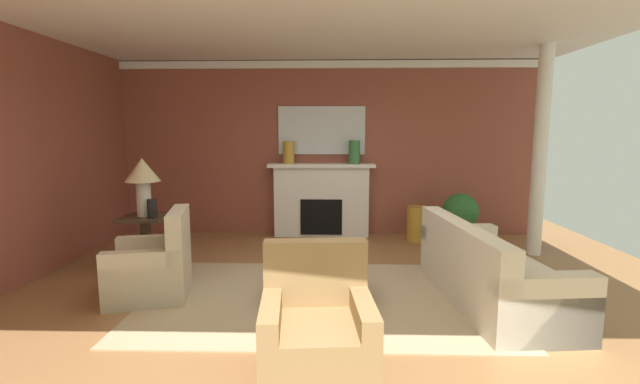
# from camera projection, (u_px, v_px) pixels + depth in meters

# --- Properties ---
(ground_plane) EXTENTS (8.97, 8.97, 0.00)m
(ground_plane) POSITION_uv_depth(u_px,v_px,m) (319.00, 294.00, 4.84)
(ground_plane) COLOR olive
(wall_fireplace) EXTENTS (7.50, 0.12, 2.97)m
(wall_fireplace) POSITION_uv_depth(u_px,v_px,m) (324.00, 149.00, 7.56)
(wall_fireplace) COLOR brown
(wall_fireplace) RESTS_ON ground_plane
(wall_window) EXTENTS (0.12, 6.37, 2.97)m
(wall_window) POSITION_uv_depth(u_px,v_px,m) (15.00, 158.00, 5.04)
(wall_window) COLOR brown
(wall_window) RESTS_ON ground_plane
(ceiling_panel) EXTENTS (7.50, 6.37, 0.06)m
(ceiling_panel) POSITION_uv_depth(u_px,v_px,m) (319.00, 18.00, 4.73)
(ceiling_panel) COLOR white
(crown_moulding) EXTENTS (7.50, 0.08, 0.12)m
(crown_moulding) POSITION_uv_depth(u_px,v_px,m) (324.00, 65.00, 7.28)
(crown_moulding) COLOR white
(area_rug) EXTENTS (3.72, 2.39, 0.01)m
(area_rug) POSITION_uv_depth(u_px,v_px,m) (321.00, 298.00, 4.72)
(area_rug) COLOR tan
(area_rug) RESTS_ON ground_plane
(fireplace) EXTENTS (1.80, 0.35, 1.25)m
(fireplace) POSITION_uv_depth(u_px,v_px,m) (321.00, 202.00, 7.47)
(fireplace) COLOR white
(fireplace) RESTS_ON ground_plane
(mantel_mirror) EXTENTS (1.47, 0.04, 0.81)m
(mantel_mirror) POSITION_uv_depth(u_px,v_px,m) (322.00, 130.00, 7.42)
(mantel_mirror) COLOR silver
(sofa) EXTENTS (1.09, 2.17, 0.85)m
(sofa) POSITION_uv_depth(u_px,v_px,m) (488.00, 275.00, 4.57)
(sofa) COLOR beige
(sofa) RESTS_ON ground_plane
(armchair_near_window) EXTENTS (0.95, 0.95, 0.95)m
(armchair_near_window) POSITION_uv_depth(u_px,v_px,m) (154.00, 269.00, 4.73)
(armchair_near_window) COLOR #C1B293
(armchair_near_window) RESTS_ON ground_plane
(armchair_facing_fireplace) EXTENTS (0.86, 0.86, 0.95)m
(armchair_facing_fireplace) POSITION_uv_depth(u_px,v_px,m) (317.00, 335.00, 3.20)
(armchair_facing_fireplace) COLOR #9E7A4C
(armchair_facing_fireplace) RESTS_ON ground_plane
(coffee_table) EXTENTS (1.00, 1.00, 0.45)m
(coffee_table) POSITION_uv_depth(u_px,v_px,m) (321.00, 268.00, 4.67)
(coffee_table) COLOR #3D2D1E
(coffee_table) RESTS_ON ground_plane
(side_table) EXTENTS (0.56, 0.56, 0.70)m
(side_table) POSITION_uv_depth(u_px,v_px,m) (146.00, 239.00, 5.69)
(side_table) COLOR #3D2D1E
(side_table) RESTS_ON ground_plane
(table_lamp) EXTENTS (0.44, 0.44, 0.75)m
(table_lamp) POSITION_uv_depth(u_px,v_px,m) (143.00, 176.00, 5.58)
(table_lamp) COLOR beige
(table_lamp) RESTS_ON side_table
(vase_on_side_table) EXTENTS (0.12, 0.12, 0.24)m
(vase_on_side_table) POSITION_uv_depth(u_px,v_px,m) (152.00, 209.00, 5.51)
(vase_on_side_table) COLOR black
(vase_on_side_table) RESTS_ON side_table
(vase_mantel_left) EXTENTS (0.19, 0.19, 0.37)m
(vase_mantel_left) POSITION_uv_depth(u_px,v_px,m) (289.00, 152.00, 7.32)
(vase_mantel_left) COLOR #B7892D
(vase_mantel_left) RESTS_ON fireplace
(vase_tall_corner) EXTENTS (0.34, 0.34, 0.57)m
(vase_tall_corner) POSITION_uv_depth(u_px,v_px,m) (417.00, 224.00, 7.17)
(vase_tall_corner) COLOR #B7892D
(vase_tall_corner) RESTS_ON ground_plane
(vase_mantel_right) EXTENTS (0.19, 0.19, 0.39)m
(vase_mantel_right) POSITION_uv_depth(u_px,v_px,m) (354.00, 152.00, 7.29)
(vase_mantel_right) COLOR #33703D
(vase_mantel_right) RESTS_ON fireplace
(book_red_cover) EXTENTS (0.25, 0.26, 0.06)m
(book_red_cover) POSITION_uv_depth(u_px,v_px,m) (313.00, 256.00, 4.61)
(book_red_cover) COLOR tan
(book_red_cover) RESTS_ON coffee_table
(book_art_folio) EXTENTS (0.29, 0.26, 0.04)m
(book_art_folio) POSITION_uv_depth(u_px,v_px,m) (306.00, 249.00, 4.73)
(book_art_folio) COLOR maroon
(book_art_folio) RESTS_ON coffee_table
(potted_plant) EXTENTS (0.56, 0.56, 0.83)m
(potted_plant) POSITION_uv_depth(u_px,v_px,m) (460.00, 215.00, 6.82)
(potted_plant) COLOR #333333
(potted_plant) RESTS_ON ground_plane
(column_white) EXTENTS (0.20, 0.20, 2.97)m
(column_white) POSITION_uv_depth(u_px,v_px,m) (540.00, 153.00, 6.21)
(column_white) COLOR white
(column_white) RESTS_ON ground_plane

